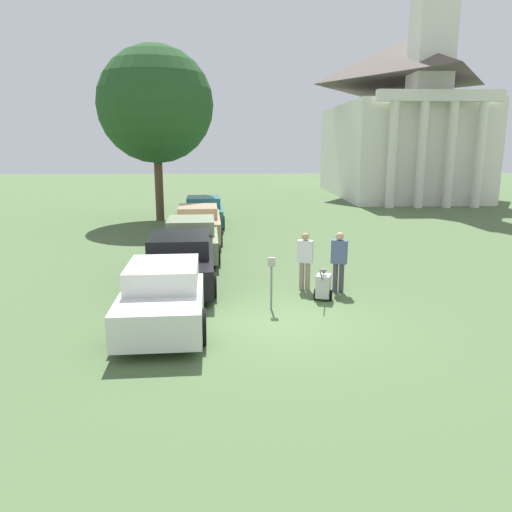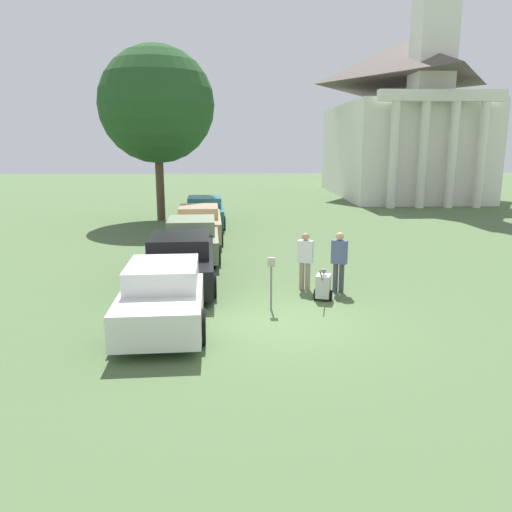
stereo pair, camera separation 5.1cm
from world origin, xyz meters
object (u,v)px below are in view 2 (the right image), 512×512
(parked_car_sage, at_px, (192,238))
(person_worker, at_px, (305,258))
(parked_car_tan, at_px, (199,223))
(parking_meter, at_px, (271,274))
(equipment_cart, at_px, (323,286))
(person_supervisor, at_px, (339,258))
(parked_car_white, at_px, (164,294))
(parked_car_black, at_px, (181,260))
(parked_car_teal, at_px, (205,212))
(church, at_px, (401,115))

(parked_car_sage, relative_size, person_worker, 3.10)
(parked_car_tan, bearing_deg, parking_meter, -78.45)
(parked_car_sage, relative_size, equipment_cart, 5.08)
(parked_car_sage, bearing_deg, parked_car_tan, 86.90)
(person_supervisor, bearing_deg, person_worker, 5.90)
(equipment_cart, bearing_deg, person_worker, 127.05)
(parked_car_white, height_order, parking_meter, parked_car_white)
(parked_car_black, bearing_deg, person_supervisor, -17.34)
(equipment_cart, bearing_deg, parked_car_black, 172.23)
(parked_car_black, relative_size, parked_car_teal, 1.10)
(parked_car_teal, xyz_separation_m, parking_meter, (2.52, -13.45, 0.25))
(parked_car_white, bearing_deg, parked_car_sage, 86.90)
(parked_car_teal, distance_m, person_supervisor, 12.83)
(parked_car_tan, relative_size, equipment_cart, 5.11)
(parked_car_teal, distance_m, person_worker, 12.25)
(parked_car_sage, height_order, person_worker, person_worker)
(person_supervisor, bearing_deg, parked_car_black, 10.10)
(parking_meter, xyz_separation_m, person_supervisor, (1.97, 1.44, 0.04))
(parked_car_sage, xyz_separation_m, parking_meter, (2.52, -6.27, 0.26))
(church, bearing_deg, person_worker, -112.47)
(parked_car_sage, distance_m, parking_meter, 6.76)
(parked_car_white, relative_size, equipment_cart, 4.74)
(parked_car_sage, bearing_deg, person_supervisor, -50.21)
(parking_meter, xyz_separation_m, person_worker, (1.07, 1.74, -0.01))
(person_supervisor, relative_size, church, 0.07)
(parked_car_teal, distance_m, parking_meter, 13.69)
(parked_car_white, bearing_deg, church, 60.23)
(equipment_cart, bearing_deg, parked_car_sage, 142.68)
(parked_car_white, relative_size, parking_meter, 3.55)
(person_worker, relative_size, person_supervisor, 0.96)
(parked_car_black, relative_size, person_supervisor, 3.12)
(parked_car_black, height_order, parking_meter, parked_car_black)
(person_supervisor, relative_size, equipment_cart, 1.70)
(parked_car_black, height_order, church, church)
(parked_car_white, xyz_separation_m, parked_car_black, (0.00, 3.37, 0.01))
(person_worker, xyz_separation_m, church, (10.81, 26.13, 5.34))
(parked_car_white, bearing_deg, parked_car_teal, 86.90)
(parked_car_black, xyz_separation_m, parked_car_sage, (-0.00, 3.69, -0.02))
(parking_meter, distance_m, equipment_cart, 1.70)
(parked_car_sage, distance_m, equipment_cart, 6.80)
(parked_car_white, height_order, equipment_cart, parked_car_white)
(equipment_cart, bearing_deg, parked_car_white, -141.58)
(parked_car_sage, relative_size, parked_car_teal, 1.05)
(parked_car_white, bearing_deg, person_supervisor, 23.35)
(parked_car_tan, xyz_separation_m, parking_meter, (2.52, -9.64, 0.24))
(parked_car_tan, distance_m, church, 23.88)
(parked_car_sage, distance_m, church, 26.55)
(parked_car_sage, bearing_deg, parked_car_white, -93.10)
(parked_car_teal, bearing_deg, parked_car_black, -93.10)
(parked_car_black, relative_size, parked_car_tan, 1.04)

